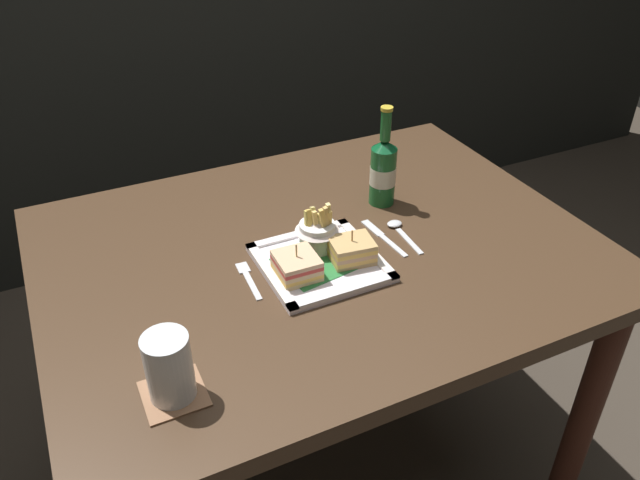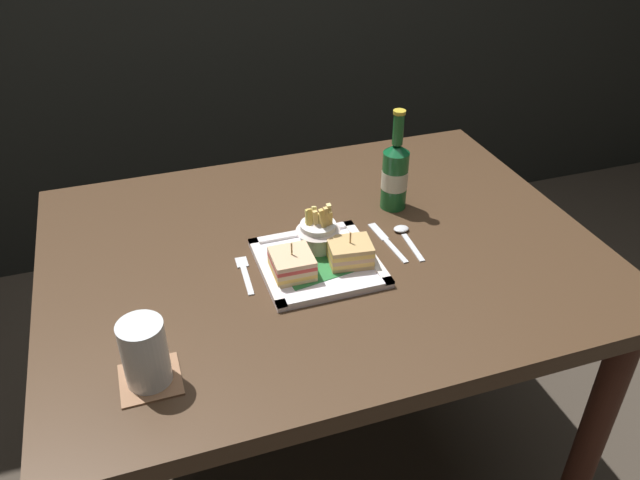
{
  "view_description": "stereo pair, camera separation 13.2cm",
  "coord_description": "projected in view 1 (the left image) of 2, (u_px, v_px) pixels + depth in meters",
  "views": [
    {
      "loc": [
        -0.49,
        -1.02,
        1.55
      ],
      "look_at": [
        -0.02,
        -0.03,
        0.81
      ],
      "focal_mm": 35.42,
      "sensor_mm": 36.0,
      "label": 1
    },
    {
      "loc": [
        -0.37,
        -1.07,
        1.55
      ],
      "look_at": [
        -0.02,
        -0.03,
        0.81
      ],
      "focal_mm": 35.42,
      "sensor_mm": 36.0,
      "label": 2
    }
  ],
  "objects": [
    {
      "name": "fries_cup",
      "position": [
        317.0,
        231.0,
        1.33
      ],
      "size": [
        0.09,
        0.09,
        0.11
      ],
      "color": "white",
      "rests_on": "square_plate"
    },
    {
      "name": "spoon",
      "position": [
        399.0,
        228.0,
        1.42
      ],
      "size": [
        0.03,
        0.14,
        0.01
      ],
      "color": "silver",
      "rests_on": "dining_table"
    },
    {
      "name": "sandwich_half_left",
      "position": [
        297.0,
        266.0,
        1.26
      ],
      "size": [
        0.08,
        0.09,
        0.07
      ],
      "color": "#E5BD7E",
      "rests_on": "square_plate"
    },
    {
      "name": "square_plate",
      "position": [
        320.0,
        263.0,
        1.31
      ],
      "size": [
        0.24,
        0.24,
        0.02
      ],
      "color": "white",
      "rests_on": "dining_table"
    },
    {
      "name": "dining_table",
      "position": [
        320.0,
        284.0,
        1.43
      ],
      "size": [
        1.18,
        0.9,
        0.77
      ],
      "color": "#46301F",
      "rests_on": "ground_plane"
    },
    {
      "name": "fork",
      "position": [
        248.0,
        278.0,
        1.28
      ],
      "size": [
        0.03,
        0.13,
        0.0
      ],
      "color": "silver",
      "rests_on": "dining_table"
    },
    {
      "name": "water_glass",
      "position": [
        170.0,
        371.0,
        0.99
      ],
      "size": [
        0.08,
        0.08,
        0.12
      ],
      "color": "silver",
      "rests_on": "dining_table"
    },
    {
      "name": "ground_plane",
      "position": [
        320.0,
        468.0,
        1.8
      ],
      "size": [
        6.0,
        6.0,
        0.0
      ],
      "primitive_type": "plane",
      "color": "#3E352B"
    },
    {
      "name": "drink_coaster",
      "position": [
        174.0,
        394.0,
        1.02
      ],
      "size": [
        0.1,
        0.1,
        0.0
      ],
      "primitive_type": "cube",
      "color": "#986948",
      "rests_on": "dining_table"
    },
    {
      "name": "sandwich_half_right",
      "position": [
        352.0,
        250.0,
        1.3
      ],
      "size": [
        0.1,
        0.08,
        0.07
      ],
      "color": "tan",
      "rests_on": "square_plate"
    },
    {
      "name": "beer_bottle",
      "position": [
        383.0,
        170.0,
        1.48
      ],
      "size": [
        0.06,
        0.06,
        0.24
      ],
      "color": "#1B5E2B",
      "rests_on": "dining_table"
    },
    {
      "name": "knife",
      "position": [
        382.0,
        236.0,
        1.4
      ],
      "size": [
        0.03,
        0.16,
        0.0
      ],
      "color": "silver",
      "rests_on": "dining_table"
    }
  ]
}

